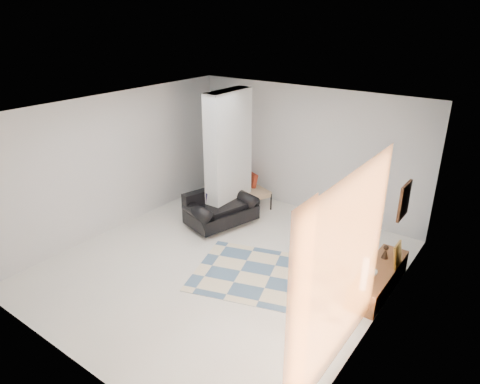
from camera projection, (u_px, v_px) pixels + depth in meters
The scene contains 17 objects.
floor at pixel (224, 264), 7.77m from camera, with size 6.00×6.00×0.00m, color white.
ceiling at pixel (221, 111), 6.68m from camera, with size 6.00×6.00×0.00m, color white.
wall_back at pixel (306, 150), 9.46m from camera, with size 6.00×6.00×0.00m, color silver.
wall_front at pixel (64, 274), 4.99m from camera, with size 6.00×6.00×0.00m, color silver.
wall_left at pixel (117, 162), 8.72m from camera, with size 6.00×6.00×0.00m, color silver.
wall_right at pixel (384, 240), 5.73m from camera, with size 6.00×6.00×0.00m, color silver.
partition_column at pixel (229, 157), 9.01m from camera, with size 0.35×1.20×2.80m, color #B6BCBE.
hallway_door at pixel (230, 151), 10.72m from camera, with size 0.85×0.06×2.04m, color silver.
curtain at pixel (343, 274), 4.90m from camera, with size 2.55×2.55×0.00m, color orange.
wall_art at pixel (404, 201), 6.32m from camera, with size 0.04×0.45×0.55m, color #3D2010.
media_console at pixel (379, 278), 7.00m from camera, with size 0.45×1.65×0.80m.
loveseat at pixel (220, 209), 9.11m from camera, with size 1.21×1.63×0.76m.
daybed at pixel (241, 184), 10.23m from camera, with size 1.74×1.20×0.77m.
area_rug at pixel (270, 277), 7.39m from camera, with size 2.61×1.74×0.01m, color beige.
cylinder_lamp at pixel (365, 274), 6.29m from camera, with size 0.10×0.10×0.53m, color white.
bronze_figurine at pixel (385, 252), 7.16m from camera, with size 0.12×0.12×0.24m, color black, non-canonical shape.
vase at pixel (372, 270), 6.70m from camera, with size 0.18×0.18×0.19m, color silver.
Camera 1 is at (4.15, -5.20, 4.23)m, focal length 32.00 mm.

